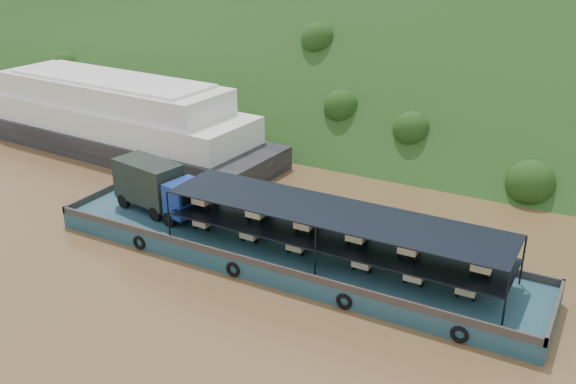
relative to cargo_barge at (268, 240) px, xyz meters
The scene contains 4 objects.
ground 2.17m from the cargo_barge, 43.68° to the left, with size 160.00×160.00×0.00m, color brown.
hillside 37.26m from the cargo_barge, 88.04° to the left, with size 140.00×28.00×28.00m, color #1F3B15.
cargo_barge is the anchor object (origin of this frame).
passenger_ferry 28.59m from the cargo_barge, 153.82° to the left, with size 37.51×11.41×7.50m.
Camera 1 is at (19.11, -35.38, 21.63)m, focal length 40.00 mm.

